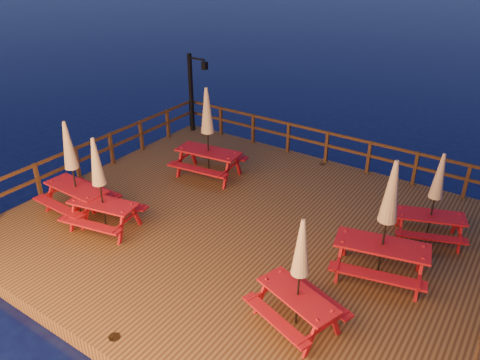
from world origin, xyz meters
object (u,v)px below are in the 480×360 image
at_px(picnic_table_0, 435,197).
at_px(picnic_table_1, 300,273).
at_px(lamp_post, 194,86).
at_px(picnic_table_2, 208,132).

relative_size(picnic_table_0, picnic_table_1, 0.98).
height_order(lamp_post, picnic_table_0, lamp_post).
bearing_deg(picnic_table_1, lamp_post, 158.09).
distance_m(lamp_post, picnic_table_0, 9.77).
height_order(picnic_table_0, picnic_table_1, picnic_table_1).
xyz_separation_m(picnic_table_1, picnic_table_2, (-5.35, 4.12, 0.24)).
xyz_separation_m(picnic_table_0, picnic_table_2, (-6.70, -0.30, 0.27)).
height_order(lamp_post, picnic_table_2, lamp_post).
bearing_deg(lamp_post, picnic_table_2, -44.88).
bearing_deg(lamp_post, picnic_table_1, -40.29).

